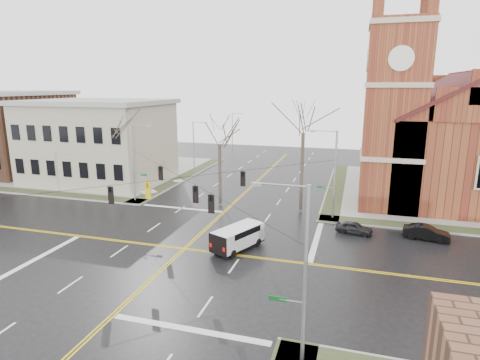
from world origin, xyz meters
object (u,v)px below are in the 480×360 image
(streetlight_north_b, at_px, (233,131))
(tree_nw_near, at_px, (220,141))
(signal_pole_se, at_px, (302,271))
(streetlight_north_a, at_px, (194,145))
(cargo_van, at_px, (240,236))
(signal_pole_ne, at_px, (333,172))
(parked_car_b, at_px, (426,233))
(parked_car_a, at_px, (354,228))
(tree_ne, at_px, (303,128))
(church, at_px, (456,128))
(signal_pole_nw, at_px, (134,160))
(tree_nw_far, at_px, (122,132))

(streetlight_north_b, distance_m, tree_nw_near, 36.36)
(signal_pole_se, distance_m, streetlight_north_a, 45.20)
(signal_pole_se, distance_m, cargo_van, 15.19)
(signal_pole_ne, height_order, signal_pole_se, same)
(tree_nw_near, bearing_deg, parked_car_b, -13.08)
(streetlight_north_a, bearing_deg, streetlight_north_b, 90.00)
(signal_pole_se, relative_size, parked_car_b, 2.28)
(parked_car_a, distance_m, tree_ne, 11.64)
(church, bearing_deg, signal_pole_nw, -159.79)
(tree_nw_far, distance_m, tree_nw_near, 12.64)
(signal_pole_se, relative_size, streetlight_north_b, 1.12)
(tree_ne, bearing_deg, streetlight_north_a, 141.47)
(cargo_van, bearing_deg, tree_nw_far, 171.27)
(parked_car_b, relative_size, tree_nw_far, 0.36)
(signal_pole_ne, bearing_deg, tree_ne, 153.49)
(cargo_van, height_order, tree_nw_near, tree_nw_near)
(parked_car_a, distance_m, tree_nw_far, 29.14)
(signal_pole_se, bearing_deg, tree_nw_near, 117.24)
(signal_pole_nw, height_order, parked_car_a, signal_pole_nw)
(streetlight_north_a, bearing_deg, cargo_van, -60.37)
(parked_car_a, bearing_deg, tree_ne, 56.82)
(signal_pole_nw, relative_size, streetlight_north_a, 1.12)
(church, relative_size, parked_car_a, 8.25)
(cargo_van, xyz_separation_m, parked_car_b, (15.48, 6.59, -0.48))
(church, bearing_deg, tree_ne, -145.38)
(church, distance_m, tree_nw_near, 28.61)
(church, distance_m, tree_ne, 20.44)
(tree_nw_near, bearing_deg, tree_ne, 1.12)
(tree_nw_near, bearing_deg, tree_nw_far, 178.07)
(signal_pole_ne, height_order, tree_nw_far, tree_nw_far)
(parked_car_b, distance_m, tree_ne, 15.53)
(streetlight_north_a, xyz_separation_m, parked_car_b, (30.57, -19.93, -3.82))
(parked_car_b, bearing_deg, parked_car_a, 102.74)
(signal_pole_nw, relative_size, parked_car_a, 2.70)
(signal_pole_ne, bearing_deg, streetlight_north_b, 121.05)
(streetlight_north_a, relative_size, tree_nw_far, 0.72)
(signal_pole_nw, xyz_separation_m, cargo_van, (15.75, -10.02, -3.82))
(signal_pole_ne, xyz_separation_m, streetlight_north_b, (-21.97, 36.50, -0.48))
(streetlight_north_a, bearing_deg, parked_car_a, -39.69)
(parked_car_b, xyz_separation_m, tree_nw_far, (-33.83, 5.35, 7.36))
(tree_nw_far, bearing_deg, signal_pole_ne, -4.36)
(church, height_order, tree_ne, church)
(signal_pole_nw, bearing_deg, tree_nw_near, 8.49)
(church, distance_m, signal_pole_se, 38.85)
(parked_car_b, xyz_separation_m, tree_nw_near, (-21.20, 4.93, 6.80))
(signal_pole_nw, xyz_separation_m, tree_ne, (19.28, 1.68, 4.20))
(streetlight_north_b, relative_size, cargo_van, 1.50)
(streetlight_north_b, relative_size, tree_nw_near, 0.78)
(church, relative_size, signal_pole_ne, 3.06)
(streetlight_north_b, relative_size, parked_car_a, 2.40)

